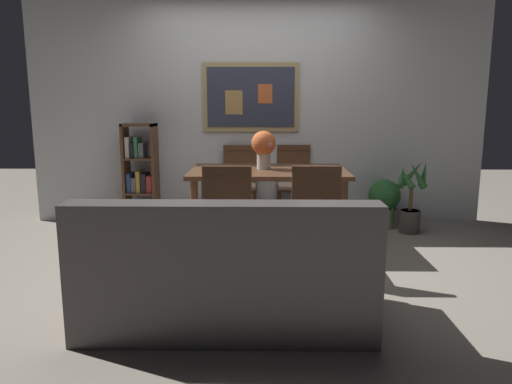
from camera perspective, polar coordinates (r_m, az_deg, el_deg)
ground_plane at (r=4.35m, az=-0.14°, el=-8.15°), size 12.00×12.00×0.00m
wall_back_with_painting at (r=5.63m, az=0.10°, el=9.63°), size 5.20×0.14×2.60m
dining_table at (r=4.69m, az=1.48°, el=1.52°), size 1.50×0.93×0.75m
dining_chair_far_left at (r=5.49m, az=-1.93°, el=1.56°), size 0.40×0.41×0.91m
dining_chair_near_left at (r=3.89m, az=-3.29°, el=-2.18°), size 0.40×0.41×0.91m
dining_chair_near_right at (r=3.92m, az=6.90°, el=-2.15°), size 0.40×0.41×0.91m
dining_chair_far_right at (r=5.55m, az=4.48°, el=1.64°), size 0.40×0.41×0.91m
leather_couch at (r=3.10m, az=-3.56°, el=-9.95°), size 1.80×0.84×0.84m
bookshelf at (r=5.60m, az=-13.43°, el=1.34°), size 0.36×0.28×1.16m
potted_ivy at (r=5.64m, az=14.88°, el=-1.12°), size 0.36×0.36×0.57m
potted_palm at (r=5.45m, az=17.83°, el=-1.12°), size 0.36×0.35×0.81m
flower_vase at (r=4.69m, az=0.92°, el=5.44°), size 0.24×0.24×0.37m
tv_remote at (r=4.67m, az=7.58°, el=2.72°), size 0.16×0.08×0.02m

